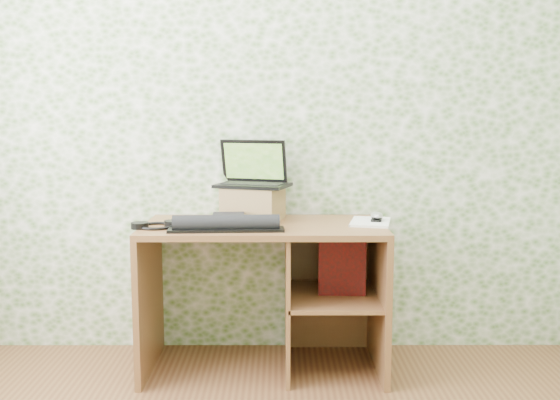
{
  "coord_description": "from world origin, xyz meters",
  "views": [
    {
      "loc": [
        0.08,
        -1.63,
        1.29
      ],
      "look_at": [
        0.08,
        1.39,
        0.88
      ],
      "focal_mm": 40.0,
      "sensor_mm": 36.0,
      "label": 1
    }
  ],
  "objects_px": {
    "desk": "(279,275)",
    "laptop": "(253,175)",
    "notepad": "(370,222)",
    "riser": "(253,203)",
    "keyboard": "(227,223)"
  },
  "relations": [
    {
      "from": "laptop",
      "to": "keyboard",
      "type": "xyz_separation_m",
      "value": [
        -0.11,
        -0.3,
        -0.2
      ]
    },
    {
      "from": "desk",
      "to": "riser",
      "type": "height_order",
      "value": "riser"
    },
    {
      "from": "desk",
      "to": "laptop",
      "type": "xyz_separation_m",
      "value": [
        -0.14,
        0.15,
        0.5
      ]
    },
    {
      "from": "laptop",
      "to": "notepad",
      "type": "bearing_deg",
      "value": 3.08
    },
    {
      "from": "riser",
      "to": "notepad",
      "type": "xyz_separation_m",
      "value": [
        0.6,
        -0.12,
        -0.08
      ]
    },
    {
      "from": "desk",
      "to": "keyboard",
      "type": "relative_size",
      "value": 2.18
    },
    {
      "from": "laptop",
      "to": "riser",
      "type": "bearing_deg",
      "value": -72.09
    },
    {
      "from": "riser",
      "to": "desk",
      "type": "bearing_deg",
      "value": -40.21
    },
    {
      "from": "keyboard",
      "to": "notepad",
      "type": "relative_size",
      "value": 2.04
    },
    {
      "from": "riser",
      "to": "laptop",
      "type": "bearing_deg",
      "value": 90.0
    },
    {
      "from": "keyboard",
      "to": "desk",
      "type": "bearing_deg",
      "value": 26.54
    },
    {
      "from": "riser",
      "to": "keyboard",
      "type": "relative_size",
      "value": 0.52
    },
    {
      "from": "desk",
      "to": "notepad",
      "type": "xyz_separation_m",
      "value": [
        0.46,
        -0.0,
        0.28
      ]
    },
    {
      "from": "laptop",
      "to": "notepad",
      "type": "height_order",
      "value": "laptop"
    },
    {
      "from": "laptop",
      "to": "notepad",
      "type": "xyz_separation_m",
      "value": [
        0.6,
        -0.16,
        -0.22
      ]
    }
  ]
}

